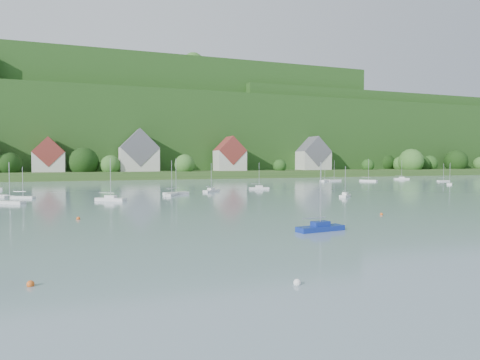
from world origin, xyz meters
The scene contains 12 objects.
far_shore_strip centered at (0.00, 200.00, 1.50)m, with size 600.00×60.00×3.00m, color #2A521E.
forested_ridge centered at (0.39, 268.57, 22.89)m, with size 620.00×181.22×69.89m.
village_building_1 centered at (-30.00, 189.00, 8.75)m, with size 12.00×9.36×14.00m.
village_building_2 centered at (5.00, 188.00, 10.27)m, with size 16.00×11.44×18.00m.
village_building_3 centered at (45.00, 186.00, 9.43)m, with size 13.00×10.40×15.50m.
village_building_4 centered at (90.00, 190.00, 9.59)m, with size 15.00×10.40×16.50m.
near_sailboat_1 centered at (7.76, 42.02, 0.42)m, with size 5.60×2.24×7.35m.
mooring_buoy_0 centered at (-18.86, 30.18, 0.00)m, with size 0.45×0.45×0.45m, color orange.
mooring_buoy_1 centered at (-3.70, 25.11, 0.00)m, with size 0.46×0.46×0.46m, color white.
mooring_buoy_2 centered at (22.58, 50.98, 0.00)m, with size 0.40×0.40×0.40m, color orange.
mooring_buoy_3 centered at (-16.77, 60.24, 0.00)m, with size 0.47×0.47×0.47m, color orange.
far_sailboat_cluster centered at (13.51, 112.89, 0.37)m, with size 202.96×66.90×8.71m.
Camera 1 is at (-15.52, 2.21, 7.50)m, focal length 32.03 mm.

